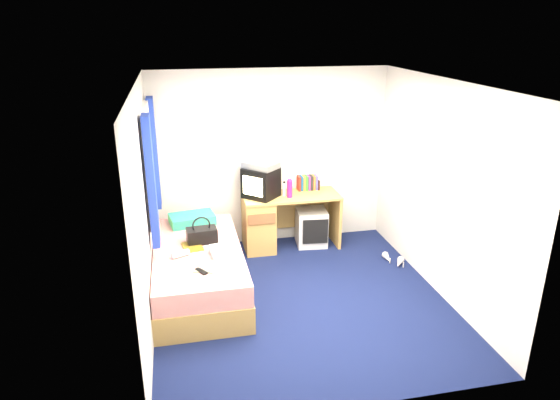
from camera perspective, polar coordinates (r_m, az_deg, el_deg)
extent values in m
plane|color=#0C1438|center=(5.74, 2.36, -11.33)|extent=(3.40, 3.40, 0.00)
plane|color=white|center=(4.94, 2.76, 13.18)|extent=(3.40, 3.40, 0.00)
plane|color=silver|center=(6.80, -1.03, 4.78)|extent=(3.20, 0.00, 3.20)
plane|color=silver|center=(3.74, 9.10, -8.73)|extent=(3.20, 0.00, 3.20)
plane|color=silver|center=(5.08, -15.21, -1.29)|extent=(0.00, 3.40, 3.40)
plane|color=silver|center=(5.82, 18.00, 1.11)|extent=(0.00, 3.40, 3.40)
cube|color=tan|center=(5.93, -9.23, -8.87)|extent=(1.00, 2.00, 0.30)
cube|color=#925A35|center=(5.61, -3.81, -10.31)|extent=(0.02, 0.70, 0.18)
cube|color=white|center=(5.80, -9.38, -6.53)|extent=(0.98, 1.98, 0.24)
cube|color=#18699F|center=(6.41, -10.00, -2.17)|extent=(0.60, 0.44, 0.12)
cube|color=tan|center=(6.73, 1.27, 0.45)|extent=(1.30, 0.55, 0.03)
cube|color=tan|center=(6.78, -2.46, -2.81)|extent=(0.40, 0.52, 0.72)
cube|color=tan|center=(7.02, 6.26, -2.08)|extent=(0.04, 0.52, 0.72)
cube|color=tan|center=(7.11, 2.76, -0.92)|extent=(0.78, 0.03, 0.55)
cube|color=silver|center=(6.97, 3.59, -3.11)|extent=(0.44, 0.44, 0.51)
cube|color=black|center=(6.60, -2.19, 2.02)|extent=(0.55, 0.55, 0.40)
cube|color=#FFE5A1|center=(6.45, -3.12, 1.58)|extent=(0.23, 0.22, 0.25)
cube|color=#A9A9AB|center=(6.53, -2.22, 4.03)|extent=(0.52, 0.52, 0.08)
cube|color=maroon|center=(6.89, 2.15, 1.92)|extent=(0.03, 0.13, 0.20)
cube|color=navy|center=(6.90, 2.44, 1.94)|extent=(0.03, 0.13, 0.20)
cube|color=gold|center=(6.91, 2.72, 1.96)|extent=(0.03, 0.13, 0.20)
cube|color=#337F33|center=(6.91, 3.00, 1.98)|extent=(0.03, 0.13, 0.20)
cube|color=#7F337F|center=(6.92, 3.28, 2.00)|extent=(0.03, 0.13, 0.20)
cube|color=#262626|center=(6.93, 3.56, 2.01)|extent=(0.03, 0.13, 0.20)
cube|color=#B26633|center=(6.94, 3.84, 2.03)|extent=(0.03, 0.13, 0.20)
cube|color=#4C4C99|center=(6.95, 4.12, 2.05)|extent=(0.03, 0.13, 0.20)
cube|color=black|center=(6.95, 4.30, 1.79)|extent=(0.04, 0.12, 0.14)
cylinder|color=#CD1C6D|center=(6.60, 1.11, 1.26)|extent=(0.08, 0.08, 0.23)
cylinder|color=silver|center=(6.67, 0.48, 1.23)|extent=(0.06, 0.06, 0.18)
cube|color=black|center=(5.86, -8.92, -4.01)|extent=(0.36, 0.22, 0.17)
torus|color=black|center=(5.81, -8.99, -2.88)|extent=(0.21, 0.04, 0.21)
cube|color=white|center=(5.55, -6.46, -5.75)|extent=(0.30, 0.26, 0.09)
cube|color=yellow|center=(5.78, -10.00, -5.25)|extent=(0.25, 0.31, 0.01)
cylinder|color=silver|center=(5.57, -11.33, -6.06)|extent=(0.21, 0.15, 0.07)
cube|color=orange|center=(5.23, -8.77, -8.04)|extent=(0.23, 0.13, 0.01)
cube|color=black|center=(5.22, -8.98, -8.05)|extent=(0.13, 0.16, 0.02)
cube|color=silver|center=(5.86, -14.88, 4.14)|extent=(0.02, 0.90, 1.10)
cube|color=white|center=(5.73, -15.30, 9.82)|extent=(0.06, 1.06, 0.08)
cube|color=white|center=(6.04, -14.29, -1.24)|extent=(0.06, 1.06, 0.08)
cube|color=navy|center=(5.31, -14.52, 1.97)|extent=(0.08, 0.24, 1.40)
cube|color=navy|center=(6.44, -14.21, 5.13)|extent=(0.08, 0.24, 1.40)
cone|color=silver|center=(6.71, 12.21, -6.54)|extent=(0.11, 0.23, 0.09)
cone|color=silver|center=(6.62, 13.47, -7.01)|extent=(0.20, 0.23, 0.09)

